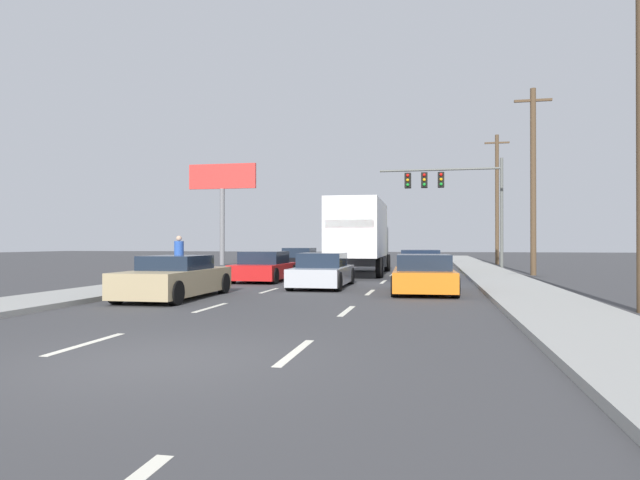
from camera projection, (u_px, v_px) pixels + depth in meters
ground_plane at (367, 271)px, 31.93m from camera, size 140.00×140.00×0.00m
sidewalk_right at (494, 276)px, 25.73m from camera, size 2.49×80.00×0.14m
sidewalk_left at (230, 273)px, 28.32m from camera, size 2.49×80.00×0.14m
lane_markings at (364, 272)px, 30.44m from camera, size 3.54×57.00×0.01m
car_black at (300, 261)px, 31.00m from camera, size 1.96×4.46×1.33m
car_red at (264, 267)px, 23.12m from camera, size 2.00×4.17×1.25m
car_tan at (175, 279)px, 15.98m from camera, size 1.93×4.55×1.24m
box_truck at (360, 233)px, 27.69m from camera, size 2.69×9.34×3.62m
car_silver at (322, 272)px, 19.95m from camera, size 1.91×4.37×1.24m
car_yellow at (424, 262)px, 31.30m from camera, size 2.00×4.33×1.21m
car_blue at (421, 266)px, 24.82m from camera, size 2.05×4.71×1.30m
car_orange at (423, 275)px, 17.77m from camera, size 2.14×4.50×1.24m
traffic_signal_mast at (445, 187)px, 34.71m from camera, size 7.61×0.69×6.87m
utility_pole_mid at (533, 179)px, 27.44m from camera, size 1.80×0.28×9.31m
utility_pole_far at (497, 198)px, 41.42m from camera, size 1.80×0.28×9.75m
roadside_billboard at (222, 190)px, 40.48m from camera, size 5.14×0.36×7.42m
pedestrian_near_corner at (179, 257)px, 22.42m from camera, size 0.38×0.38×1.76m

